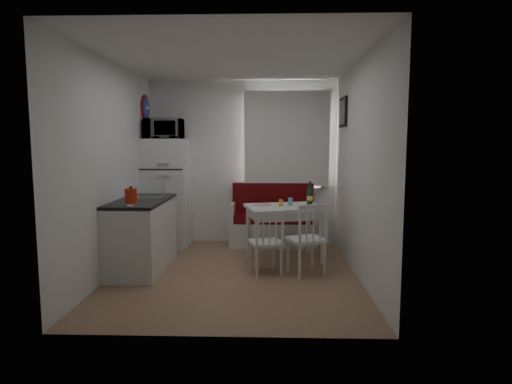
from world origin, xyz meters
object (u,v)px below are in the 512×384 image
kettle (131,196)px  microwave (164,129)px  dining_table (285,212)px  kitchen_counter (142,234)px  fridge (166,193)px  chair_right (307,231)px  bench (273,225)px  chair_left (266,235)px  wine_bottle (310,193)px

kettle → microwave: bearing=91.0°
dining_table → kettle: bearing=-165.2°
kitchen_counter → dining_table: bearing=13.6°
dining_table → kettle: (-1.78, -0.98, 0.33)m
kitchen_counter → fridge: (0.02, 1.24, 0.38)m
dining_table → chair_right: bearing=-83.2°
dining_table → chair_right: 0.72m
bench → microwave: 2.25m
chair_right → bench: bearing=81.8°
kitchen_counter → dining_table: 1.90m
bench → fridge: size_ratio=0.81×
bench → fridge: (-1.67, -0.11, 0.51)m
dining_table → kettle: kettle is taller
kettle → chair_right: bearing=8.9°
kitchen_counter → microwave: 1.82m
chair_left → kettle: kettle is taller
bench → wine_bottle: 1.13m
chair_left → kettle: bearing=174.9°
wine_bottle → chair_left: bearing=-128.5°
bench → kettle: kettle is taller
kettle → bench: bearing=49.2°
dining_table → bench: bearing=85.2°
chair_left → microwave: size_ratio=0.85×
dining_table → chair_left: 0.72m
bench → kettle: size_ratio=6.28×
kitchen_counter → kettle: size_ratio=6.10×
chair_right → wine_bottle: wine_bottle is taller
chair_right → fridge: size_ratio=0.32×
bench → chair_right: 1.64m
kettle → wine_bottle: bearing=26.8°
dining_table → wine_bottle: size_ratio=3.56×
chair_left → wine_bottle: size_ratio=1.44×
microwave → kettle: (0.03, -1.73, -0.82)m
kettle → wine_bottle: size_ratio=0.66×
kitchen_counter → kettle: (0.05, -0.54, 0.55)m
bench → chair_left: size_ratio=2.90×
bench → chair_left: 1.58m
chair_left → chair_right: bearing=-18.1°
chair_left → chair_right: (0.50, -0.01, 0.05)m
chair_left → microwave: 2.49m
kitchen_counter → microwave: (0.02, 1.19, 1.37)m
dining_table → chair_right: size_ratio=2.16×
fridge → wine_bottle: size_ratio=5.13×
chair_left → wine_bottle: wine_bottle is taller
kitchen_counter → chair_right: bearing=-6.0°
kettle → kitchen_counter: bearing=95.3°
wine_bottle → microwave: bearing=163.2°
fridge → kettle: bearing=-89.0°
dining_table → kettle: size_ratio=5.36×
dining_table → microwave: size_ratio=2.09×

